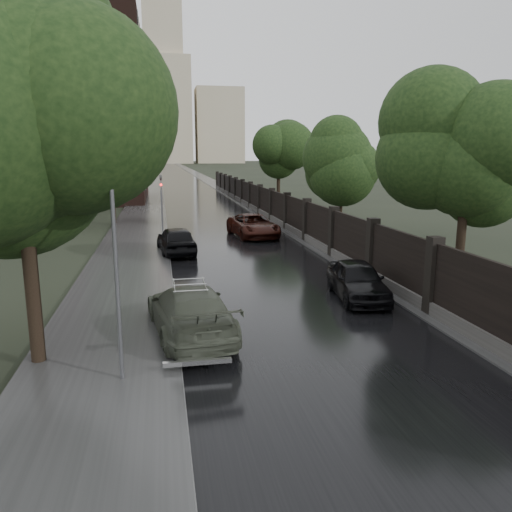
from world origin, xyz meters
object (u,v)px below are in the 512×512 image
object	(u,v)px
tree_right_a	(467,166)
hatchback_left	(176,240)
tree_right_b	(341,161)
car_right_near	(357,280)
volga_sedan	(190,311)
tree_right_c	(279,159)
tree_left_far	(110,156)
car_right_far	(253,226)
lamp_post	(117,276)
tree_left_near	(16,109)
traffic_light	(162,199)

from	to	relation	value
tree_right_a	hatchback_left	distance (m)	15.09
tree_right_a	tree_right_b	world-z (taller)	same
car_right_near	volga_sedan	bearing A→B (deg)	-150.55
tree_right_c	tree_left_far	bearing A→B (deg)	-147.17
tree_left_far	tree_right_b	bearing A→B (deg)	-27.30
car_right_near	tree_right_a	bearing A→B (deg)	15.07
tree_right_b	car_right_far	size ratio (longest dim) A/B	1.29
lamp_post	volga_sedan	world-z (taller)	lamp_post
tree_left_far	tree_right_c	bearing A→B (deg)	32.83
hatchback_left	car_right_far	xyz separation A→B (m)	(5.20, 4.91, -0.02)
tree_left_near	lamp_post	xyz separation A→B (m)	(2.20, -1.50, -3.75)
tree_left_near	tree_left_far	bearing A→B (deg)	90.85
tree_right_a	tree_right_b	distance (m)	14.00
tree_right_b	tree_right_c	world-z (taller)	same
volga_sedan	car_right_far	distance (m)	18.46
tree_right_c	car_right_near	bearing A→B (deg)	-98.10
tree_right_b	hatchback_left	xyz separation A→B (m)	(-11.10, -4.67, -4.17)
lamp_post	car_right_near	world-z (taller)	lamp_post
tree_right_a	traffic_light	distance (m)	20.85
tree_right_c	car_right_far	bearing A→B (deg)	-108.38
volga_sedan	car_right_far	size ratio (longest dim) A/B	0.97
tree_right_a	hatchback_left	world-z (taller)	tree_right_a
tree_right_c	traffic_light	distance (m)	19.26
tree_right_c	hatchback_left	bearing A→B (deg)	-116.09
car_right_far	tree_left_far	bearing A→B (deg)	134.34
tree_right_c	hatchback_left	xyz separation A→B (m)	(-11.10, -22.67, -4.17)
car_right_near	car_right_far	world-z (taller)	car_right_far
hatchback_left	tree_right_a	bearing A→B (deg)	134.22
hatchback_left	car_right_near	distance (m)	11.94
tree_left_far	volga_sedan	xyz separation A→B (m)	(4.40, -25.47, -4.47)
tree_right_a	car_right_near	world-z (taller)	tree_right_a
tree_right_b	lamp_post	distance (m)	24.33
tree_right_c	traffic_light	size ratio (longest dim) A/B	1.75
tree_right_a	tree_right_c	bearing A→B (deg)	90.00
car_right_far	car_right_near	bearing A→B (deg)	-91.96
hatchback_left	car_right_far	size ratio (longest dim) A/B	0.84
tree_left_near	car_right_near	bearing A→B (deg)	22.30
tree_right_b	tree_right_c	distance (m)	18.00
tree_left_near	car_right_near	world-z (taller)	tree_left_near
tree_left_near	lamp_post	bearing A→B (deg)	-34.29
tree_right_b	volga_sedan	world-z (taller)	tree_right_b
tree_left_far	volga_sedan	size ratio (longest dim) A/B	1.40
tree_right_b	traffic_light	bearing A→B (deg)	165.76
tree_left_near	tree_right_b	bearing A→B (deg)	51.52
tree_left_far	tree_right_b	world-z (taller)	tree_left_far
tree_left_near	hatchback_left	world-z (taller)	tree_left_near
tree_left_far	lamp_post	xyz separation A→B (m)	(2.60, -28.50, -2.57)
lamp_post	tree_right_a	bearing A→B (deg)	26.74
tree_right_a	lamp_post	size ratio (longest dim) A/B	1.37
tree_right_b	tree_right_c	xyz separation A→B (m)	(0.00, 18.00, 0.00)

